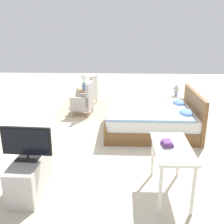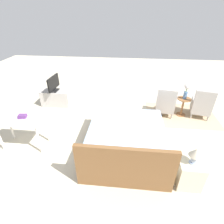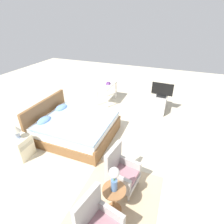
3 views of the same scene
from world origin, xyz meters
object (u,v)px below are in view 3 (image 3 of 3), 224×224
bed (75,127)px  table_lamp (16,130)px  flower_vase (114,177)px  tv_flatscreen (162,90)px  armchair_by_window_right (121,172)px  nightstand (21,147)px  side_table (114,197)px  tv_stand (160,103)px  vanity_desk (107,86)px  book_stack (108,83)px

bed → table_lamp: bearing=147.6°
flower_vase → tv_flatscreen: flower_vase is taller
armchair_by_window_right → nightstand: size_ratio=1.65×
armchair_by_window_right → side_table: size_ratio=1.61×
bed → nightstand: size_ratio=3.69×
tv_stand → vanity_desk: 2.10m
table_lamp → tv_stand: bearing=-37.6°
flower_vase → book_stack: flower_vase is taller
side_table → armchair_by_window_right: bearing=6.5°
armchair_by_window_right → bed: bearing=57.3°
tv_stand → flower_vase: bearing=176.8°
tv_stand → side_table: bearing=176.8°
table_lamp → vanity_desk: table_lamp is taller
tv_stand → vanity_desk: bearing=91.0°
armchair_by_window_right → book_stack: armchair_by_window_right is taller
armchair_by_window_right → tv_stand: armchair_by_window_right is taller
bed → book_stack: bed is taller
bed → vanity_desk: (2.41, 0.02, 0.34)m
side_table → nightstand: side_table is taller
side_table → vanity_desk: vanity_desk is taller
side_table → table_lamp: 2.66m
side_table → tv_stand: bearing=-3.2°
table_lamp → flower_vase: bearing=-100.6°
book_stack → flower_vase: bearing=-156.4°
armchair_by_window_right → tv_flatscreen: size_ratio=1.27×
side_table → tv_stand: (4.12, -0.23, -0.09)m
table_lamp → tv_stand: table_lamp is taller
nightstand → book_stack: size_ratio=2.73×
table_lamp → book_stack: size_ratio=1.61×
flower_vase → armchair_by_window_right: bearing=6.5°
nightstand → table_lamp: (0.00, 0.00, 0.49)m
tv_flatscreen → vanity_desk: size_ratio=0.70×
bed → table_lamp: 1.49m
book_stack → tv_stand: bearing=-87.9°
tv_flatscreen → nightstand: bearing=142.4°
armchair_by_window_right → table_lamp: bearing=91.3°
bed → flower_vase: flower_vase is taller
side_table → flower_vase: (0.00, -0.00, 0.51)m
tv_flatscreen → book_stack: (-0.08, 2.00, 0.00)m
nightstand → tv_flatscreen: size_ratio=0.77×
tv_stand → armchair_by_window_right: bearing=175.4°
nightstand → table_lamp: size_ratio=1.69×
nightstand → tv_stand: 4.60m
table_lamp → side_table: bearing=-100.6°
vanity_desk → armchair_by_window_right: bearing=-153.4°
vanity_desk → book_stack: (-0.04, -0.07, 0.15)m
armchair_by_window_right → side_table: bearing=-173.5°
armchair_by_window_right → book_stack: (3.51, 1.71, 0.41)m
nightstand → book_stack: (3.57, -0.81, 0.51)m
flower_vase → nightstand: (0.48, 2.58, -0.58)m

